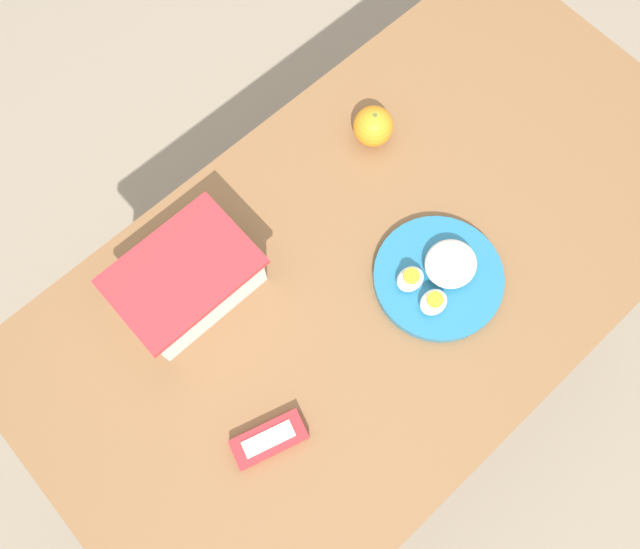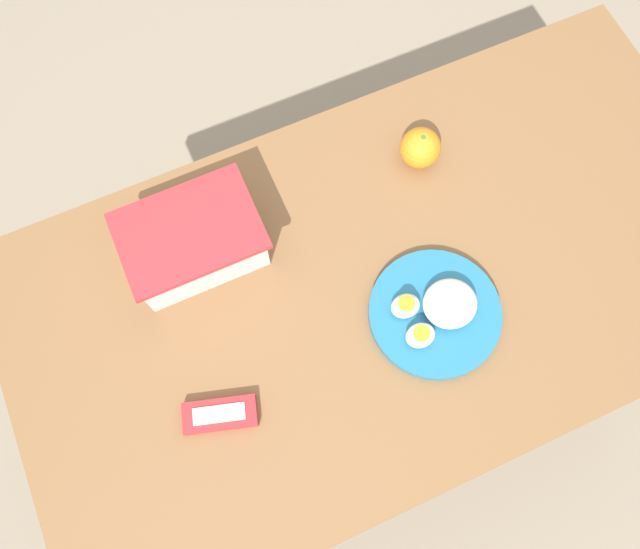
% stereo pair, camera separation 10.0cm
% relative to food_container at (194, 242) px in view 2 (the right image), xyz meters
% --- Properties ---
extents(ground_plane, '(10.00, 10.00, 0.00)m').
position_rel_food_container_xyz_m(ground_plane, '(0.27, -0.17, -0.80)').
color(ground_plane, gray).
extents(table, '(1.26, 0.67, 0.76)m').
position_rel_food_container_xyz_m(table, '(0.27, -0.17, -0.14)').
color(table, brown).
rests_on(table, ground_plane).
extents(food_container, '(0.22, 0.16, 0.10)m').
position_rel_food_container_xyz_m(food_container, '(0.00, 0.00, 0.00)').
color(food_container, white).
rests_on(food_container, table).
extents(orange_fruit, '(0.07, 0.07, 0.07)m').
position_rel_food_container_xyz_m(orange_fruit, '(0.42, 0.01, -0.01)').
color(orange_fruit, orange).
rests_on(orange_fruit, table).
extents(rice_plate, '(0.21, 0.21, 0.05)m').
position_rel_food_container_xyz_m(rice_plate, '(0.31, -0.26, -0.03)').
color(rice_plate, teal).
rests_on(rice_plate, table).
extents(candy_bar, '(0.12, 0.08, 0.02)m').
position_rel_food_container_xyz_m(candy_bar, '(-0.06, -0.27, -0.03)').
color(candy_bar, '#B7282D').
rests_on(candy_bar, table).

